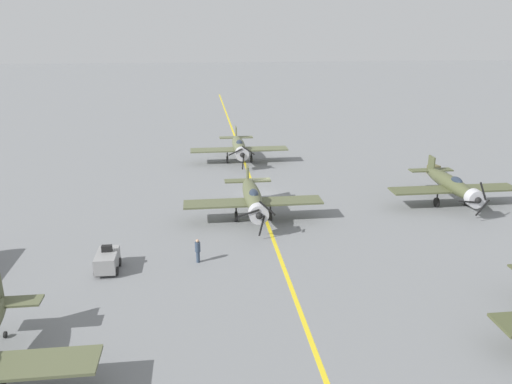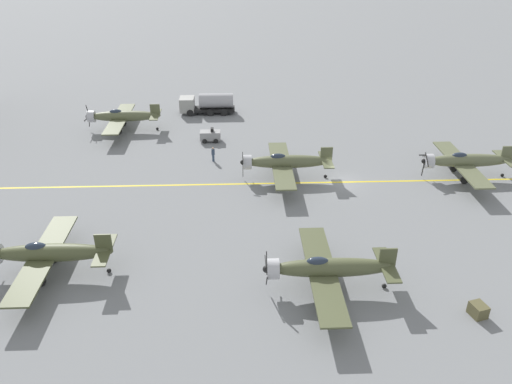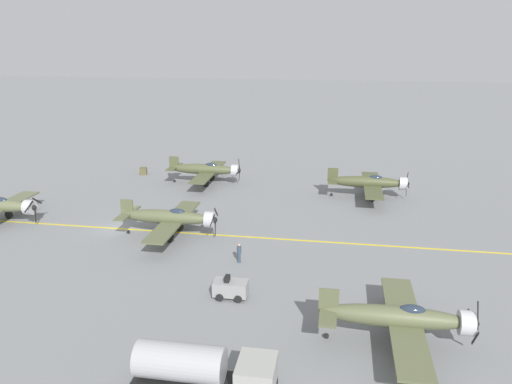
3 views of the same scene
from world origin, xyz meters
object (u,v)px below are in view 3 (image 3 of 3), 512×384
object	(u,v)px
tow_tractor	(231,288)
airplane_far_right	(399,318)
airplane_mid_left	(206,170)
ground_crew_walking	(239,252)
fuel_tanker	(204,371)
supply_crate_by_tanker	(143,171)
airplane_far_left	(369,182)
airplane_mid_center	(170,218)

from	to	relation	value
tow_tractor	airplane_far_right	bearing A→B (deg)	70.27
airplane_mid_left	ground_crew_walking	size ratio (longest dim) A/B	6.71
airplane_far_right	airplane_mid_left	xyz separation A→B (m)	(-34.41, -21.99, 0.00)
fuel_tanker	tow_tractor	xyz separation A→B (m)	(-10.87, -0.91, -0.72)
fuel_tanker	ground_crew_walking	world-z (taller)	fuel_tanker
tow_tractor	airplane_mid_left	bearing A→B (deg)	-161.61
supply_crate_by_tanker	tow_tractor	bearing A→B (deg)	31.42
airplane_far_left	tow_tractor	bearing A→B (deg)	-31.31
airplane_far_left	tow_tractor	distance (m)	29.73
fuel_tanker	tow_tractor	world-z (taller)	fuel_tanker
airplane_far_left	airplane_mid_left	world-z (taller)	airplane_mid_left
tow_tractor	ground_crew_walking	size ratio (longest dim) A/B	1.45
airplane_far_left	ground_crew_walking	bearing A→B (deg)	-38.32
fuel_tanker	ground_crew_walking	distance (m)	17.18
airplane_mid_center	airplane_far_right	bearing A→B (deg)	69.53
fuel_tanker	airplane_mid_left	bearing A→B (deg)	-165.07
airplane_far_left	airplane_far_right	size ratio (longest dim) A/B	1.00
ground_crew_walking	airplane_mid_left	bearing A→B (deg)	-158.48
supply_crate_by_tanker	ground_crew_walking	bearing A→B (deg)	36.09
tow_tractor	supply_crate_by_tanker	bearing A→B (deg)	-148.58
airplane_mid_left	fuel_tanker	distance (m)	42.42
airplane_mid_left	airplane_mid_center	xyz separation A→B (m)	(19.02, 1.46, -0.00)
fuel_tanker	supply_crate_by_tanker	xyz separation A→B (m)	(-44.28, -21.32, -1.02)
fuel_tanker	airplane_far_right	bearing A→B (deg)	120.73
airplane_far_right	supply_crate_by_tanker	world-z (taller)	airplane_far_right
airplane_mid_left	tow_tractor	xyz separation A→B (m)	(30.11, 10.01, -1.22)
airplane_mid_center	ground_crew_walking	bearing A→B (deg)	74.95
airplane_mid_center	supply_crate_by_tanker	world-z (taller)	airplane_mid_center
fuel_tanker	tow_tractor	bearing A→B (deg)	-175.20
airplane_far_right	tow_tractor	size ratio (longest dim) A/B	4.62
airplane_mid_left	fuel_tanker	world-z (taller)	airplane_mid_left
airplane_mid_left	supply_crate_by_tanker	xyz separation A→B (m)	(-3.30, -10.40, -1.52)
ground_crew_walking	supply_crate_by_tanker	bearing A→B (deg)	-143.91
airplane_mid_center	ground_crew_walking	world-z (taller)	airplane_mid_center
fuel_tanker	tow_tractor	size ratio (longest dim) A/B	3.08
tow_tractor	ground_crew_walking	bearing A→B (deg)	-174.55
airplane_mid_center	supply_crate_by_tanker	xyz separation A→B (m)	(-22.32, -11.86, -1.52)
airplane_mid_left	fuel_tanker	xyz separation A→B (m)	(40.98, 10.92, -0.50)
airplane_far_left	ground_crew_walking	distance (m)	24.40
airplane_mid_center	tow_tractor	world-z (taller)	airplane_mid_center
fuel_tanker	supply_crate_by_tanker	distance (m)	49.16
tow_tractor	airplane_mid_center	bearing A→B (deg)	-142.37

